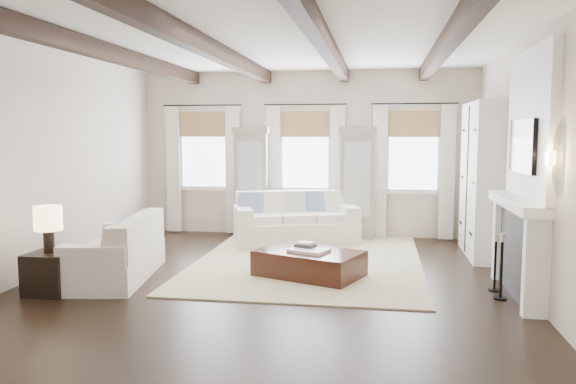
% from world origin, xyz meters
% --- Properties ---
extents(ground, '(7.50, 7.50, 0.00)m').
position_xyz_m(ground, '(0.00, 0.00, 0.00)').
color(ground, black).
rests_on(ground, ground).
extents(room_shell, '(6.54, 7.54, 3.22)m').
position_xyz_m(room_shell, '(0.75, 0.90, 1.89)').
color(room_shell, beige).
rests_on(room_shell, ground).
extents(area_rug, '(3.44, 4.55, 0.02)m').
position_xyz_m(area_rug, '(0.36, 1.46, 0.01)').
color(area_rug, '#BFB592').
rests_on(area_rug, ground).
extents(sofa_back, '(2.39, 1.67, 0.93)m').
position_xyz_m(sofa_back, '(-0.08, 2.90, 0.38)').
color(sofa_back, white).
rests_on(sofa_back, ground).
extents(sofa_left, '(1.20, 2.12, 0.86)m').
position_xyz_m(sofa_left, '(-2.10, 0.03, 0.35)').
color(sofa_left, white).
rests_on(sofa_left, ground).
extents(ottoman, '(1.63, 1.33, 0.37)m').
position_xyz_m(ottoman, '(0.48, 0.51, 0.18)').
color(ottoman, black).
rests_on(ottoman, ground).
extents(tray, '(0.61, 0.54, 0.04)m').
position_xyz_m(tray, '(0.48, 0.45, 0.39)').
color(tray, white).
rests_on(tray, ottoman).
extents(book_lower, '(0.32, 0.28, 0.04)m').
position_xyz_m(book_lower, '(0.42, 0.58, 0.43)').
color(book_lower, '#262628').
rests_on(book_lower, tray).
extents(book_upper, '(0.27, 0.24, 0.03)m').
position_xyz_m(book_upper, '(0.42, 0.58, 0.46)').
color(book_upper, beige).
rests_on(book_upper, book_lower).
extents(side_table_front, '(0.52, 0.52, 0.52)m').
position_xyz_m(side_table_front, '(-2.62, -0.83, 0.26)').
color(side_table_front, black).
rests_on(side_table_front, ground).
extents(lamp_front, '(0.34, 0.34, 0.59)m').
position_xyz_m(lamp_front, '(-2.62, -0.83, 0.92)').
color(lamp_front, black).
rests_on(lamp_front, side_table_front).
extents(side_table_back, '(0.35, 0.35, 0.53)m').
position_xyz_m(side_table_back, '(-1.31, 3.77, 0.27)').
color(side_table_back, black).
rests_on(side_table_back, ground).
extents(lamp_back, '(0.32, 0.32, 0.55)m').
position_xyz_m(lamp_back, '(-1.31, 3.77, 0.91)').
color(lamp_back, black).
rests_on(lamp_back, side_table_back).
extents(candlestick_near, '(0.16, 0.16, 0.81)m').
position_xyz_m(candlestick_near, '(2.90, -0.17, 0.34)').
color(candlestick_near, black).
rests_on(candlestick_near, ground).
extents(candlestick_far, '(0.15, 0.15, 0.73)m').
position_xyz_m(candlestick_far, '(2.90, 0.19, 0.30)').
color(candlestick_far, black).
rests_on(candlestick_far, ground).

